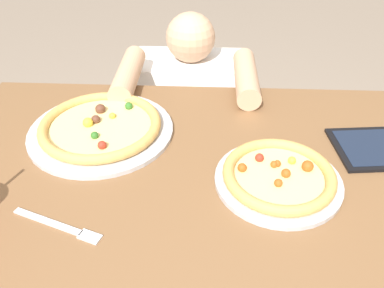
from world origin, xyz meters
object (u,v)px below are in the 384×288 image
(diner_seated, at_px, (190,136))
(pizza_near, at_px, (277,177))
(tablet, at_px, (382,148))
(pizza_far, at_px, (99,127))
(fork, at_px, (59,226))

(diner_seated, bearing_deg, pizza_near, -71.00)
(pizza_near, relative_size, tablet, 1.09)
(pizza_far, bearing_deg, fork, -91.15)
(pizza_near, relative_size, pizza_far, 0.75)
(pizza_near, height_order, diner_seated, diner_seated)
(fork, bearing_deg, pizza_far, 88.85)
(pizza_far, xyz_separation_m, diner_seated, (0.21, 0.49, -0.37))
(tablet, relative_size, diner_seated, 0.28)
(fork, bearing_deg, diner_seated, 75.12)
(pizza_far, relative_size, diner_seated, 0.41)
(diner_seated, bearing_deg, tablet, -46.09)
(fork, relative_size, tablet, 0.77)
(pizza_near, distance_m, pizza_far, 0.47)
(pizza_far, distance_m, diner_seated, 0.64)
(fork, height_order, tablet, tablet)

